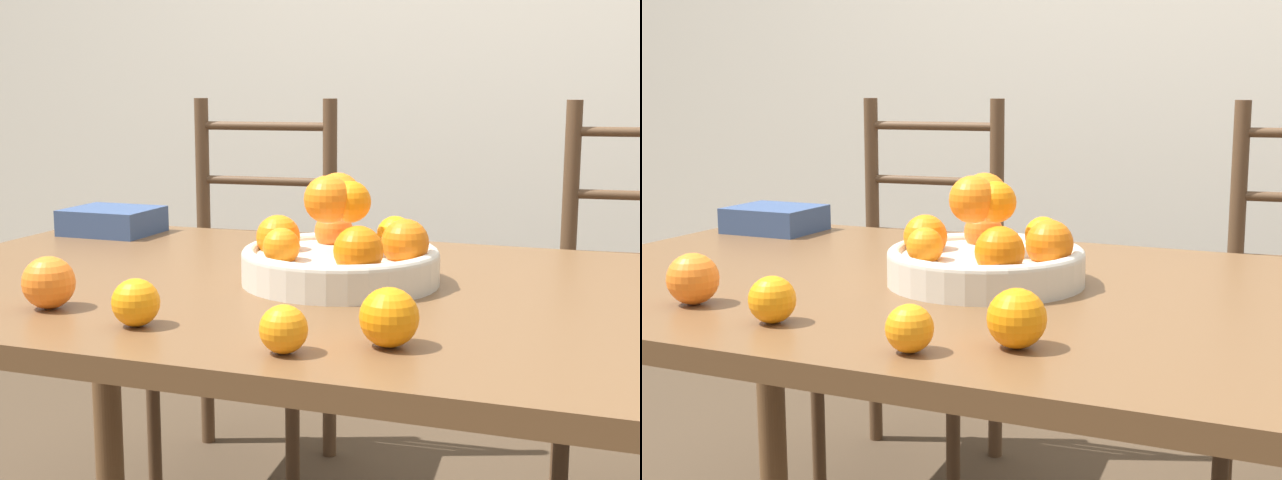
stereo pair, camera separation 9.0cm
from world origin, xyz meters
The scene contains 9 objects.
wall_back centered at (0.00, 1.51, 1.30)m, with size 8.00×0.06×2.60m.
dining_table centered at (0.00, 0.00, 0.64)m, with size 1.81×0.97×0.73m.
fruit_bowl centered at (-0.09, 0.02, 0.78)m, with size 0.34×0.34×0.19m.
orange_loose_0 centered at (-0.27, -0.34, 0.76)m, with size 0.07×0.07×0.07m.
orange_loose_1 centered at (-0.03, -0.39, 0.76)m, with size 0.06×0.06×0.06m.
orange_loose_2 centered at (-0.45, -0.30, 0.77)m, with size 0.08×0.08×0.08m.
orange_loose_3 centered at (0.09, -0.32, 0.77)m, with size 0.08×0.08×0.08m.
chair_left centered at (-0.61, 0.78, 0.49)m, with size 0.45×0.43×1.03m.
book_stack centered at (-0.75, 0.34, 0.76)m, with size 0.20×0.17×0.06m.
Camera 2 is at (0.47, -1.36, 1.06)m, focal length 50.00 mm.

